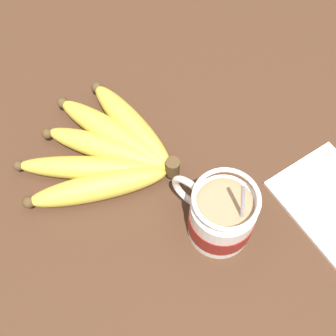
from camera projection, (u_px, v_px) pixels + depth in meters
table at (159, 197)px, 67.52cm from camera, size 104.63×104.63×3.75cm
coffee_mug at (221, 217)px, 59.43cm from camera, size 12.17×8.46×15.70cm
banana_bunch at (108, 152)px, 66.78cm from camera, size 22.27×23.09×4.23cm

